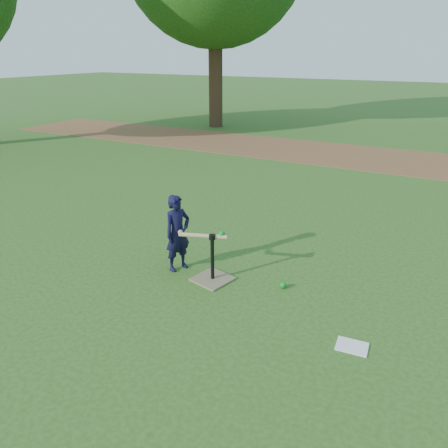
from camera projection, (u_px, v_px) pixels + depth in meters
The scene contains 7 objects.
ground at pixel (238, 274), 5.63m from camera, with size 80.00×80.00×0.00m, color #285116.
dirt_strip at pixel (364, 157), 11.74m from camera, with size 24.00×3.00×0.01m, color brown.
child at pixel (178, 233), 5.59m from camera, with size 0.37×0.24×1.01m, color black.
wiffle_ball_ground at pixel (283, 285), 5.28m from camera, with size 0.08×0.08×0.08m, color #0C841F.
clipboard at pixel (352, 346), 4.25m from camera, with size 0.30×0.23×0.01m, color white.
batting_tee at pixel (213, 272), 5.45m from camera, with size 0.52×0.52×0.61m.
swing_action at pixel (204, 235), 5.32m from camera, with size 0.62×0.26×0.10m.
Camera 1 is at (2.23, -4.46, 2.69)m, focal length 35.00 mm.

